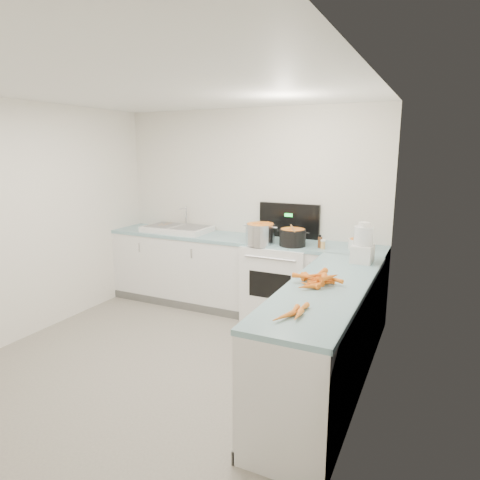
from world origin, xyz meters
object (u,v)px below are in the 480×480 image
at_px(sink, 177,229).
at_px(mixing_bowl, 359,244).
at_px(spice_jar, 323,245).
at_px(black_pot, 293,238).
at_px(steel_pot, 260,234).
at_px(extract_bottle, 320,242).
at_px(food_processor, 363,245).
at_px(stove, 280,280).

bearing_deg(sink, mixing_bowl, -0.02).
bearing_deg(spice_jar, sink, 175.20).
distance_m(black_pot, spice_jar, 0.35).
bearing_deg(spice_jar, steel_pot, -178.17).
distance_m(black_pot, mixing_bowl, 0.73).
height_order(steel_pot, extract_bottle, steel_pot).
bearing_deg(food_processor, extract_bottle, 141.22).
relative_size(steel_pot, mixing_bowl, 1.41).
distance_m(mixing_bowl, spice_jar, 0.40).
relative_size(stove, steel_pot, 4.04).
distance_m(stove, black_pot, 0.60).
bearing_deg(stove, black_pot, -37.39).
bearing_deg(mixing_bowl, extract_bottle, -161.74).
distance_m(steel_pot, black_pot, 0.38).
relative_size(steel_pot, spice_jar, 3.98).
bearing_deg(sink, spice_jar, -4.80).
relative_size(black_pot, food_processor, 0.76).
relative_size(stove, extract_bottle, 11.13).
bearing_deg(spice_jar, mixing_bowl, 24.91).
relative_size(black_pot, extract_bottle, 2.41).
relative_size(mixing_bowl, food_processor, 0.61).
xyz_separation_m(mixing_bowl, extract_bottle, (-0.40, -0.13, 0.01)).
height_order(steel_pot, black_pot, steel_pot).
xyz_separation_m(black_pot, mixing_bowl, (0.71, 0.16, -0.03)).
bearing_deg(food_processor, steel_pot, 163.28).
xyz_separation_m(extract_bottle, spice_jar, (0.04, -0.03, -0.02)).
bearing_deg(sink, food_processor, -12.64).
bearing_deg(black_pot, sink, 174.31).
distance_m(extract_bottle, spice_jar, 0.06).
height_order(sink, spice_jar, sink).
bearing_deg(black_pot, stove, 142.61).
distance_m(sink, mixing_bowl, 2.35).
xyz_separation_m(steel_pot, spice_jar, (0.73, 0.02, -0.06)).
distance_m(mixing_bowl, extract_bottle, 0.42).
bearing_deg(mixing_bowl, steel_pot, -170.11).
distance_m(steel_pot, extract_bottle, 0.69).
distance_m(stove, food_processor, 1.32).
bearing_deg(sink, extract_bottle, -3.90).
bearing_deg(food_processor, black_pot, 154.81).
relative_size(stove, mixing_bowl, 5.71).
relative_size(stove, food_processor, 3.50).
bearing_deg(mixing_bowl, black_pot, -167.02).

